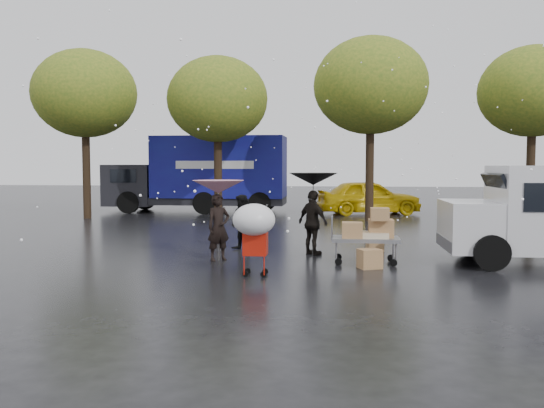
# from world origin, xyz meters

# --- Properties ---
(ground) EXTENTS (90.00, 90.00, 0.00)m
(ground) POSITION_xyz_m (0.00, 0.00, 0.00)
(ground) COLOR black
(ground) RESTS_ON ground
(person_pink) EXTENTS (0.67, 0.64, 1.55)m
(person_pink) POSITION_xyz_m (-1.50, 0.35, 0.77)
(person_pink) COLOR black
(person_pink) RESTS_ON ground
(person_middle) EXTENTS (0.89, 0.84, 1.45)m
(person_middle) POSITION_xyz_m (-1.20, 1.95, 0.72)
(person_middle) COLOR black
(person_middle) RESTS_ON ground
(person_black) EXTENTS (0.95, 0.93, 1.60)m
(person_black) POSITION_xyz_m (0.64, 1.41, 0.80)
(person_black) COLOR black
(person_black) RESTS_ON ground
(umbrella_pink) EXTENTS (1.19, 1.19, 1.86)m
(umbrella_pink) POSITION_xyz_m (-1.50, 0.35, 1.71)
(umbrella_pink) COLOR #4C4C4C
(umbrella_pink) RESTS_ON ground
(umbrella_black) EXTENTS (1.20, 1.20, 2.02)m
(umbrella_black) POSITION_xyz_m (0.64, 1.41, 1.87)
(umbrella_black) COLOR #4C4C4C
(umbrella_black) RESTS_ON ground
(vendor_cart) EXTENTS (1.52, 0.80, 1.27)m
(vendor_cart) POSITION_xyz_m (1.94, 0.31, 0.73)
(vendor_cart) COLOR slate
(vendor_cart) RESTS_ON ground
(shopping_cart) EXTENTS (0.84, 0.84, 1.46)m
(shopping_cart) POSITION_xyz_m (-0.40, -1.53, 1.06)
(shopping_cart) COLOR red
(shopping_cart) RESTS_ON ground
(blue_truck) EXTENTS (8.30, 2.60, 3.50)m
(blue_truck) POSITION_xyz_m (-4.97, 13.56, 1.76)
(blue_truck) COLOR navy
(blue_truck) RESTS_ON ground
(box_ground_near) EXTENTS (0.57, 0.52, 0.41)m
(box_ground_near) POSITION_xyz_m (1.92, -0.29, 0.21)
(box_ground_near) COLOR olive
(box_ground_near) RESTS_ON ground
(box_ground_far) EXTENTS (0.46, 0.40, 0.31)m
(box_ground_far) POSITION_xyz_m (2.20, 2.20, 0.15)
(box_ground_far) COLOR olive
(box_ground_far) RESTS_ON ground
(yellow_taxi) EXTENTS (4.81, 2.78, 1.54)m
(yellow_taxi) POSITION_xyz_m (2.65, 13.07, 0.77)
(yellow_taxi) COLOR gold
(yellow_taxi) RESTS_ON ground
(tree_row) EXTENTS (21.60, 4.40, 7.12)m
(tree_row) POSITION_xyz_m (-0.47, 10.00, 5.02)
(tree_row) COLOR black
(tree_row) RESTS_ON ground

